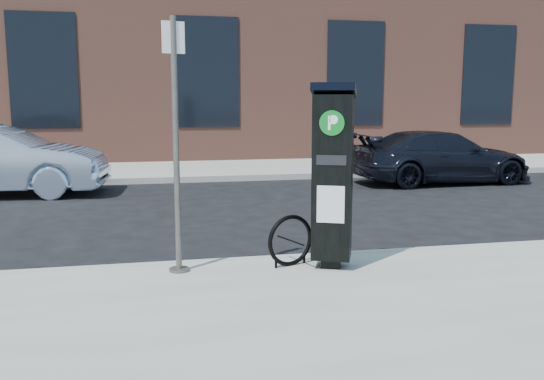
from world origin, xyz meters
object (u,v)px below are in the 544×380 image
object	(u,v)px
bike_rack	(290,241)
car_dark	(441,157)
parking_kiosk	(333,174)
sign_pole	(176,149)

from	to	relation	value
bike_rack	car_dark	xyz separation A→B (m)	(5.68, 7.03, 0.22)
parking_kiosk	sign_pole	xyz separation A→B (m)	(-1.77, 0.18, 0.32)
sign_pole	car_dark	bearing A→B (deg)	30.57
sign_pole	bike_rack	bearing A→B (deg)	-16.14
parking_kiosk	bike_rack	bearing A→B (deg)	-174.35
sign_pole	bike_rack	size ratio (longest dim) A/B	4.60
parking_kiosk	sign_pole	world-z (taller)	sign_pole
parking_kiosk	car_dark	world-z (taller)	parking_kiosk
parking_kiosk	bike_rack	size ratio (longest dim) A/B	3.46
parking_kiosk	bike_rack	world-z (taller)	parking_kiosk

